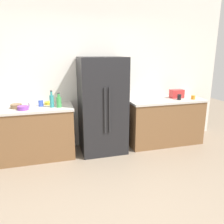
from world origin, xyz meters
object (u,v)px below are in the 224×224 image
at_px(refrigerator, 102,106).
at_px(bottle_a, 59,102).
at_px(cup_a, 41,103).
at_px(cup_d, 31,105).
at_px(cup_b, 179,97).
at_px(bowl_c, 23,108).
at_px(bowl_b, 49,103).
at_px(bowl_a, 16,106).
at_px(cup_c, 193,97).
at_px(toaster, 177,94).
at_px(bottle_b, 52,101).

distance_m(refrigerator, bottle_a, 0.78).
height_order(cup_a, cup_d, cup_a).
height_order(cup_b, bowl_c, cup_b).
bearing_deg(bowl_b, refrigerator, -10.88).
bearing_deg(bowl_a, bottle_a, -11.05).
bearing_deg(refrigerator, cup_a, 176.21).
height_order(cup_c, bowl_a, cup_c).
distance_m(refrigerator, toaster, 1.57).
height_order(cup_b, bowl_a, cup_b).
height_order(toaster, bottle_b, bottle_b).
bearing_deg(cup_a, cup_d, -166.47).
height_order(bowl_b, bowl_c, bowl_c).
bearing_deg(cup_d, bowl_a, 175.29).
distance_m(refrigerator, cup_d, 1.22).
xyz_separation_m(refrigerator, cup_a, (-1.06, 0.07, 0.09)).
distance_m(bottle_b, bowl_a, 0.59).
distance_m(toaster, bottle_a, 2.33).
relative_size(bottle_b, bowl_b, 1.79).
bearing_deg(bowl_a, cup_b, -2.80).
bearing_deg(toaster, cup_a, -179.52).
distance_m(cup_c, bowl_a, 3.25).
xyz_separation_m(bowl_a, bowl_b, (0.52, 0.13, -0.01)).
bearing_deg(bottle_b, refrigerator, 3.46).
xyz_separation_m(bottle_b, bowl_a, (-0.57, 0.10, -0.08)).
distance_m(bottle_a, cup_d, 0.47).
bearing_deg(bottle_a, cup_b, -0.27).
height_order(cup_b, bowl_b, cup_b).
bearing_deg(bowl_b, toaster, -1.97).
bearing_deg(bottle_a, cup_c, -0.88).
bearing_deg(bowl_a, cup_d, -4.71).
relative_size(bottle_b, cup_b, 2.69).
distance_m(cup_d, bowl_b, 0.33).
relative_size(bowl_a, bowl_b, 1.17).
bearing_deg(bottle_b, cup_d, 166.23).
xyz_separation_m(refrigerator, cup_c, (1.80, -0.12, 0.08)).
bearing_deg(cup_c, cup_a, 176.13).
height_order(bottle_b, cup_a, bottle_b).
relative_size(bottle_a, bowl_a, 1.34).
height_order(bottle_a, cup_b, bottle_a).
height_order(bottle_a, cup_c, bottle_a).
relative_size(toaster, cup_c, 3.31).
height_order(cup_d, bowl_b, cup_d).
bearing_deg(cup_a, refrigerator, -3.79).
relative_size(cup_c, bowl_c, 0.46).
relative_size(cup_c, bowl_b, 0.50).
relative_size(bottle_a, cup_a, 2.40).
distance_m(cup_b, cup_c, 0.29).
xyz_separation_m(bottle_b, bowl_c, (-0.45, -0.06, -0.08)).
bearing_deg(bowl_c, bowl_a, 126.90).
bearing_deg(bottle_a, bottle_b, 164.77).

